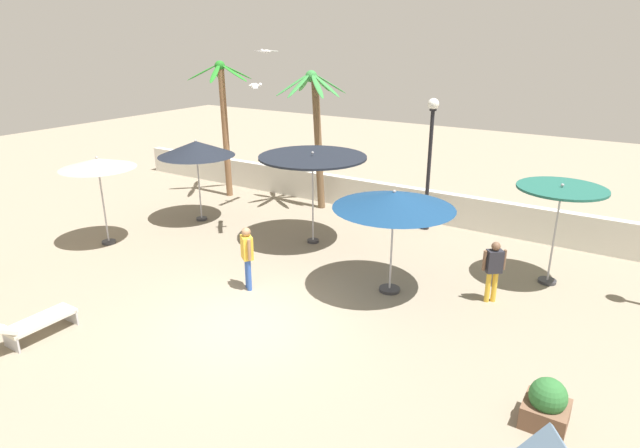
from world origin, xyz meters
TOP-DOWN VIEW (x-y plane):
  - ground_plane at (0.00, 0.00)m, footprint 56.00×56.00m
  - boundary_wall at (0.00, 8.57)m, footprint 25.20×0.30m
  - patio_umbrella_0 at (-5.77, 4.46)m, footprint 2.54×2.54m
  - patio_umbrella_2 at (2.02, 3.05)m, footprint 2.91×2.91m
  - patio_umbrella_3 at (5.26, 5.67)m, footprint 2.11×2.11m
  - patio_umbrella_4 at (-6.62, 1.34)m, footprint 2.18×2.18m
  - patio_umbrella_5 at (-1.39, 4.78)m, footprint 3.18×3.18m
  - palm_tree_0 at (-3.27, 7.84)m, footprint 2.62×2.63m
  - palm_tree_1 at (-7.01, 7.23)m, footprint 2.32×2.31m
  - lamp_post_0 at (1.06, 7.77)m, footprint 0.35×0.35m
  - lounge_chair_0 at (-3.32, -3.02)m, footprint 0.55×1.87m
  - guest_1 at (-1.01, 1.26)m, footprint 0.47×0.41m
  - guest_2 at (4.29, 3.85)m, footprint 0.46×0.41m
  - seagull_0 at (-4.38, 6.56)m, footprint 0.38×1.23m
  - seagull_1 at (-3.00, 4.25)m, footprint 0.93×1.00m
  - planter at (6.22, 0.06)m, footprint 0.70×0.70m

SIDE VIEW (x-z plane):
  - ground_plane at x=0.00m, z-range 0.00..0.00m
  - planter at x=6.22m, z-range -0.04..0.81m
  - lounge_chair_0 at x=-3.32m, z-range -0.02..0.81m
  - boundary_wall at x=0.00m, z-range 0.00..1.08m
  - guest_2 at x=4.29m, z-range 0.15..1.68m
  - guest_1 at x=-1.01m, z-range 0.17..1.81m
  - patio_umbrella_3 at x=5.26m, z-range 1.03..3.68m
  - patio_umbrella_2 at x=2.02m, z-range 1.05..3.67m
  - patio_umbrella_4 at x=-6.62m, z-range 1.12..3.83m
  - patio_umbrella_0 at x=-5.77m, z-range 1.09..3.88m
  - lamp_post_0 at x=1.06m, z-range 0.39..4.61m
  - patio_umbrella_5 at x=-1.39m, z-range 1.19..4.03m
  - palm_tree_0 at x=-3.27m, z-range 0.75..5.64m
  - palm_tree_1 at x=-7.01m, z-range 0.65..5.80m
  - seagull_1 at x=-3.00m, z-range 4.59..4.73m
  - seagull_0 at x=-4.38m, z-range 5.45..5.59m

